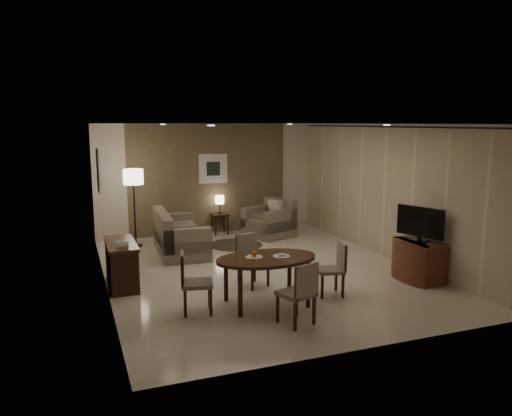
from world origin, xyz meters
name	(u,v)px	position (x,y,z in m)	size (l,w,h in m)	color
room_shell	(252,196)	(0.00, 0.40, 1.35)	(5.50, 7.00, 2.70)	beige
taupe_accent	(209,179)	(0.00, 3.48, 1.35)	(3.96, 0.03, 2.70)	brown
curtain_wall	(384,193)	(2.68, 0.00, 1.32)	(0.08, 6.70, 2.58)	#C1B597
curtain_rod	(387,127)	(2.68, 0.00, 2.64)	(0.03, 0.03, 6.80)	black
art_back_frame	(213,169)	(0.10, 3.46, 1.60)	(0.72, 0.03, 0.72)	silver
art_back_canvas	(213,169)	(0.10, 3.44, 1.60)	(0.34, 0.01, 0.34)	black
art_left_frame	(98,171)	(-2.72, 1.20, 1.85)	(0.03, 0.60, 0.80)	silver
art_left_canvas	(99,171)	(-2.71, 1.20, 1.85)	(0.01, 0.46, 0.64)	gray
downlight_nl	(211,125)	(-1.40, -1.80, 2.69)	(0.10, 0.10, 0.01)	white
downlight_nr	(387,125)	(1.40, -1.80, 2.69)	(0.10, 0.10, 0.01)	white
downlight_fl	(163,124)	(-1.40, 1.80, 2.69)	(0.10, 0.10, 0.01)	white
downlight_fr	(290,124)	(1.40, 1.80, 2.69)	(0.10, 0.10, 0.01)	white
console_desk	(122,264)	(-2.49, 0.00, 0.38)	(0.48, 1.20, 0.75)	#452A16
telephone	(122,244)	(-2.49, -0.30, 0.80)	(0.20, 0.14, 0.09)	white
tv_cabinet	(419,260)	(2.40, -1.50, 0.35)	(0.48, 0.90, 0.70)	#5A2A1B
flat_tv	(420,223)	(2.38, -1.50, 1.02)	(0.06, 0.88, 0.60)	black
dining_table	(266,281)	(-0.53, -1.65, 0.36)	(1.56, 0.97, 0.73)	#452A16
chair_near	(296,293)	(-0.43, -2.49, 0.44)	(0.43, 0.43, 0.88)	#796D5D
chair_far	(253,261)	(-0.42, -0.80, 0.44)	(0.42, 0.42, 0.87)	#796D5D
chair_left	(197,283)	(-1.59, -1.62, 0.45)	(0.43, 0.43, 0.90)	#796D5D
chair_right	(330,269)	(0.57, -1.62, 0.42)	(0.41, 0.41, 0.84)	#796D5D
plate_a	(254,257)	(-0.71, -1.60, 0.74)	(0.26, 0.26, 0.02)	white
plate_b	(281,256)	(-0.31, -1.70, 0.74)	(0.26, 0.26, 0.02)	white
fruit_apple	(254,254)	(-0.71, -1.60, 0.79)	(0.09, 0.09, 0.09)	#C45316
napkin	(281,255)	(-0.31, -1.70, 0.76)	(0.12, 0.08, 0.03)	white
round_rug	(236,245)	(0.19, 2.01, 0.01)	(1.20, 1.20, 0.01)	#453E26
sofa	(181,232)	(-1.10, 1.79, 0.44)	(0.94, 1.88, 0.89)	#796D5D
armchair	(269,218)	(1.21, 2.54, 0.44)	(1.00, 0.94, 0.89)	#796D5D
side_table	(220,224)	(0.19, 3.25, 0.25)	(0.40, 0.40, 0.50)	black
table_lamp	(220,204)	(0.19, 3.25, 0.75)	(0.22, 0.22, 0.50)	#FFEAC1
floor_lamp	(134,208)	(-1.92, 2.69, 0.86)	(0.44, 0.44, 1.72)	#FFE5B7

